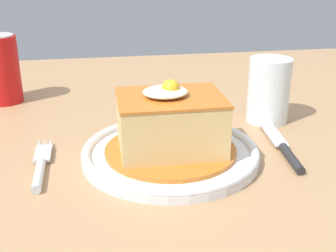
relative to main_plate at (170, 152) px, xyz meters
The scene contains 7 objects.
dining_table 0.19m from the main_plate, 98.21° to the left, with size 1.46×0.92×0.77m.
main_plate is the anchor object (origin of this frame).
sandwich_meal 0.04m from the main_plate, behind, with size 0.18×0.18×0.10m.
fork 0.17m from the main_plate, behind, with size 0.02×0.14×0.01m.
knife 0.16m from the main_plate, ahead, with size 0.03×0.17×0.01m.
soda_can 0.39m from the main_plate, 132.35° to the left, with size 0.07×0.07×0.12m.
drinking_glass 0.22m from the main_plate, 32.28° to the left, with size 0.07×0.07×0.10m.
Camera 1 is at (-0.07, -0.70, 1.04)m, focal length 47.78 mm.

